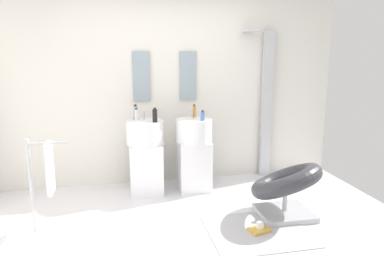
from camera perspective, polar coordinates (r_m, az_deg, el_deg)
ground_plane at (r=3.59m, az=-0.58°, el=-17.25°), size 4.80×3.60×0.04m
rear_partition at (r=4.79m, az=-4.47°, el=6.65°), size 4.80×0.10×2.60m
pedestal_sink_left at (r=4.45m, az=-7.49°, el=-4.36°), size 0.46×0.46×1.03m
pedestal_sink_right at (r=4.54m, az=0.32°, el=-3.96°), size 0.46×0.46×1.03m
vanity_mirror_left at (r=4.68m, az=-8.17°, el=8.24°), size 0.22×0.03×0.63m
vanity_mirror_right at (r=4.76m, az=-0.66°, el=8.41°), size 0.22×0.03×0.63m
shower_column at (r=5.07m, az=11.81°, el=4.22°), size 0.49×0.24×2.05m
lounge_chair at (r=3.96m, az=14.90°, el=-8.93°), size 1.10×1.10×0.65m
towel_rack at (r=3.70m, az=-22.42°, el=-6.36°), size 0.37×0.22×0.95m
area_rug at (r=3.71m, az=10.56°, el=-16.04°), size 0.98×0.84×0.01m
magazine_ochre at (r=3.69m, az=10.80°, el=-15.87°), size 0.23×0.19×0.03m
coffee_mug at (r=3.69m, az=10.92°, el=-15.36°), size 0.08×0.08×0.09m
soap_bottle_grey at (r=4.42m, az=-9.12°, el=2.43°), size 0.06×0.06×0.19m
soap_bottle_amber at (r=4.59m, az=0.35°, el=2.74°), size 0.04×0.04×0.17m
soap_bottle_black at (r=4.25m, az=-6.02°, el=2.02°), size 0.06×0.06×0.17m
soap_bottle_blue at (r=4.33m, az=1.72°, el=1.95°), size 0.05×0.05×0.13m
soap_bottle_white at (r=4.40m, az=-8.99°, el=2.12°), size 0.04×0.04×0.15m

